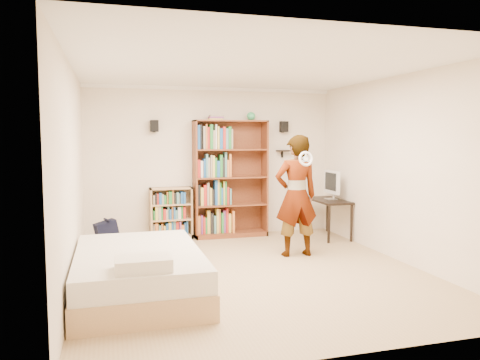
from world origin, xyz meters
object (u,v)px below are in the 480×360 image
(tall_bookshelf, at_px, (230,179))
(person, at_px, (296,196))
(computer_desk, at_px, (328,218))
(daybed, at_px, (139,267))
(low_bookshelf, at_px, (171,213))

(tall_bookshelf, bearing_deg, person, -69.38)
(computer_desk, height_order, daybed, computer_desk)
(low_bookshelf, distance_m, daybed, 2.93)
(tall_bookshelf, xyz_separation_m, daybed, (-1.81, -2.77, -0.73))
(computer_desk, distance_m, daybed, 4.16)
(tall_bookshelf, bearing_deg, computer_desk, -17.54)
(low_bookshelf, distance_m, person, 2.42)
(tall_bookshelf, height_order, person, tall_bookshelf)
(daybed, bearing_deg, computer_desk, 32.60)
(tall_bookshelf, height_order, computer_desk, tall_bookshelf)
(computer_desk, distance_m, person, 1.64)
(person, bearing_deg, daybed, 25.72)
(tall_bookshelf, relative_size, low_bookshelf, 2.29)
(low_bookshelf, height_order, person, person)
(tall_bookshelf, relative_size, person, 1.14)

